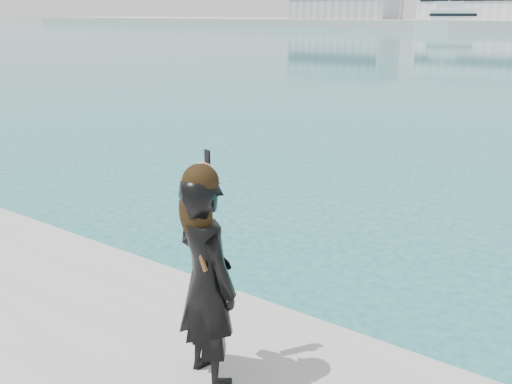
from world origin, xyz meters
TOP-DOWN VIEW (x-y plane):
  - motor_yacht at (-23.72, 112.50)m, footprint 16.81×9.69m
  - woman at (-0.42, -0.23)m, footprint 0.75×0.61m

SIDE VIEW (x-z plane):
  - woman at x=-0.42m, z-range 0.81..2.67m
  - motor_yacht at x=-23.72m, z-range -1.66..5.92m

